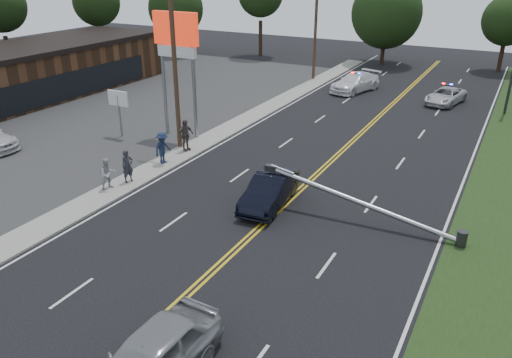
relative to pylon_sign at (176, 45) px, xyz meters
The scene contains 21 objects.
ground 18.50m from the pylon_sign, 53.13° to the right, with size 120.00×120.00×0.00m, color black.
parking_lot 11.92m from the pylon_sign, 157.17° to the right, with size 25.00×60.00×0.01m, color #2D2D2D.
sidewalk 7.46m from the pylon_sign, 62.30° to the right, with size 1.80×70.00×0.12m, color gray.
centerline_yellow 12.73m from the pylon_sign, 20.85° to the right, with size 0.36×80.00×0.00m, color gold.
pharmacy_building 17.90m from the pylon_sign, behind, with size 8.40×30.40×4.30m.
pylon_sign is the anchor object (origin of this frame).
small_sign 5.45m from the pylon_sign, 150.26° to the right, with size 1.60×0.14×3.10m.
fallen_streetlight 16.66m from the pylon_sign, 22.22° to the right, with size 9.36×0.44×1.91m.
utility_pole_mid 2.55m from the pylon_sign, 56.98° to the right, with size 1.60×0.28×10.00m.
utility_pole_far 20.06m from the pylon_sign, 86.28° to the left, with size 1.60×0.28×10.00m.
tree_3 29.02m from the pylon_sign, 144.12° to the left, with size 5.12×5.12×9.10m.
tree_4 31.69m from the pylon_sign, 126.86° to the left, with size 6.60×6.60×8.70m.
tree_6 31.61m from the pylon_sign, 80.81° to the left, with size 7.60×7.60×9.27m.
tree_7 37.13m from the pylon_sign, 62.63° to the left, with size 5.12×5.12×7.75m.
crashed_sedan 12.85m from the pylon_sign, 32.87° to the right, with size 1.60×4.59×1.51m, color black.
emergency_a 22.70m from the pylon_sign, 49.79° to the left, with size 2.13×4.62×1.28m, color silver.
emergency_b 19.23m from the pylon_sign, 69.83° to the left, with size 2.26×5.55×1.61m, color white.
bystander_a 9.44m from the pylon_sign, 74.26° to the right, with size 0.64×0.42×1.77m, color #282830.
bystander_b 10.35m from the pylon_sign, 78.14° to the right, with size 0.80×0.63×1.65m, color #A5A5A9.
bystander_c 7.19m from the pylon_sign, 65.49° to the right, with size 1.20×0.69×1.85m, color #19243F.
bystander_d 5.83m from the pylon_sign, 49.40° to the right, with size 1.16×0.48×1.97m, color #4F443F.
Camera 1 is at (9.07, -11.77, 11.00)m, focal length 35.00 mm.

